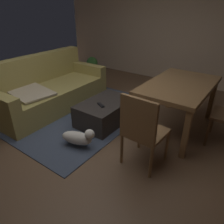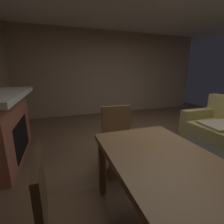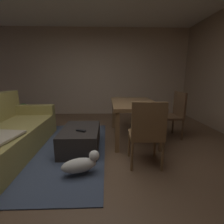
% 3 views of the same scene
% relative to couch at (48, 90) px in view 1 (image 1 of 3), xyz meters
% --- Properties ---
extents(floor, '(7.86, 7.86, 0.00)m').
position_rel_couch_xyz_m(floor, '(-0.42, -1.28, -0.32)').
color(floor, brown).
extents(wall_right_window_side, '(0.12, 6.46, 2.68)m').
position_rel_couch_xyz_m(wall_right_window_side, '(2.85, -1.28, 1.02)').
color(wall_right_window_side, '#C4AA91').
rests_on(wall_right_window_side, ground).
extents(area_rug, '(2.60, 2.00, 0.01)m').
position_rel_couch_xyz_m(area_rug, '(0.13, -0.66, -0.31)').
color(area_rug, '#3D475B').
rests_on(area_rug, ground).
extents(couch, '(2.20, 1.01, 0.93)m').
position_rel_couch_xyz_m(couch, '(0.00, 0.00, 0.00)').
color(couch, '#9E8E4C').
rests_on(couch, ground).
extents(ottoman_coffee_table, '(0.94, 0.61, 0.37)m').
position_rel_couch_xyz_m(ottoman_coffee_table, '(0.13, -1.25, -0.13)').
color(ottoman_coffee_table, '#2D2826').
rests_on(ottoman_coffee_table, ground).
extents(tv_remote, '(0.12, 0.16, 0.02)m').
position_rel_couch_xyz_m(tv_remote, '(-0.02, -1.29, 0.07)').
color(tv_remote, black).
rests_on(tv_remote, ottoman_coffee_table).
extents(dining_table, '(1.42, 0.86, 0.74)m').
position_rel_couch_xyz_m(dining_table, '(0.64, -2.23, 0.33)').
color(dining_table, brown).
rests_on(dining_table, ground).
extents(dining_chair_west, '(0.46, 0.46, 0.93)m').
position_rel_couch_xyz_m(dining_chair_west, '(-0.46, -2.23, 0.21)').
color(dining_chair_west, brown).
rests_on(dining_chair_west, ground).
extents(potted_plant, '(0.30, 0.30, 0.49)m').
position_rel_couch_xyz_m(potted_plant, '(2.01, 0.64, -0.03)').
color(potted_plant, '#474C51').
rests_on(potted_plant, ground).
extents(small_dog, '(0.30, 0.49, 0.26)m').
position_rel_couch_xyz_m(small_dog, '(-0.63, -1.37, -0.16)').
color(small_dog, silver).
rests_on(small_dog, ground).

